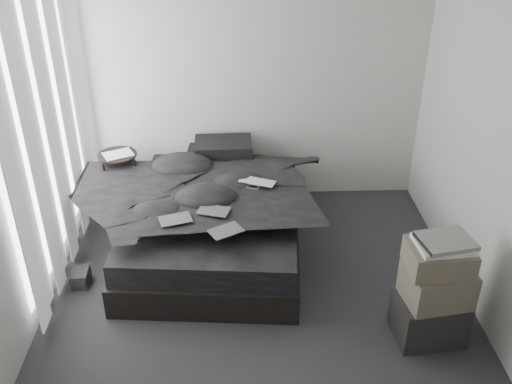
{
  "coord_description": "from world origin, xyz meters",
  "views": [
    {
      "loc": [
        -0.16,
        -3.56,
        3.24
      ],
      "look_at": [
        0.0,
        0.8,
        0.75
      ],
      "focal_mm": 40.0,
      "sensor_mm": 36.0,
      "label": 1
    }
  ],
  "objects_px": {
    "bed": "(215,236)",
    "side_stand": "(121,187)",
    "laptop": "(255,177)",
    "box_lower": "(429,317)"
  },
  "relations": [
    {
      "from": "bed",
      "to": "side_stand",
      "type": "distance_m",
      "value": 1.18
    },
    {
      "from": "laptop",
      "to": "side_stand",
      "type": "xyz_separation_m",
      "value": [
        -1.37,
        0.59,
        -0.4
      ]
    },
    {
      "from": "laptop",
      "to": "box_lower",
      "type": "bearing_deg",
      "value": -21.5
    },
    {
      "from": "laptop",
      "to": "box_lower",
      "type": "relative_size",
      "value": 0.66
    },
    {
      "from": "bed",
      "to": "box_lower",
      "type": "height_order",
      "value": "box_lower"
    },
    {
      "from": "bed",
      "to": "box_lower",
      "type": "relative_size",
      "value": 4.14
    },
    {
      "from": "bed",
      "to": "box_lower",
      "type": "bearing_deg",
      "value": -31.73
    },
    {
      "from": "side_stand",
      "to": "box_lower",
      "type": "distance_m",
      "value": 3.27
    },
    {
      "from": "laptop",
      "to": "box_lower",
      "type": "xyz_separation_m",
      "value": [
        1.31,
        -1.27,
        -0.58
      ]
    },
    {
      "from": "laptop",
      "to": "side_stand",
      "type": "bearing_deg",
      "value": 179.26
    }
  ]
}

